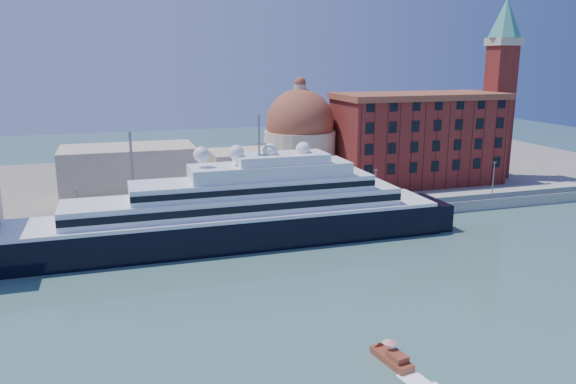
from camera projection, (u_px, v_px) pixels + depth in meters
name	position (u px, v px, depth m)	size (l,w,h in m)	color
ground	(285.00, 289.00, 84.42)	(400.00, 400.00, 0.00)	#375F58
quay	(236.00, 220.00, 115.66)	(180.00, 10.00, 2.50)	gray
land	(204.00, 181.00, 153.75)	(260.00, 72.00, 2.00)	slate
quay_fence	(241.00, 217.00, 111.06)	(180.00, 0.10, 1.20)	slate
superyacht	(213.00, 221.00, 102.67)	(93.50, 12.96, 27.94)	black
water_taxi	(393.00, 358.00, 63.71)	(2.88, 6.09, 2.78)	maroon
warehouse	(417.00, 138.00, 144.69)	(43.00, 19.00, 23.25)	maroon
campanile	(501.00, 78.00, 148.25)	(8.40, 8.40, 47.00)	maroon
church	(240.00, 154.00, 137.29)	(66.00, 18.00, 25.50)	beige
lamp_posts	(173.00, 186.00, 108.35)	(120.80, 2.40, 18.00)	slate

